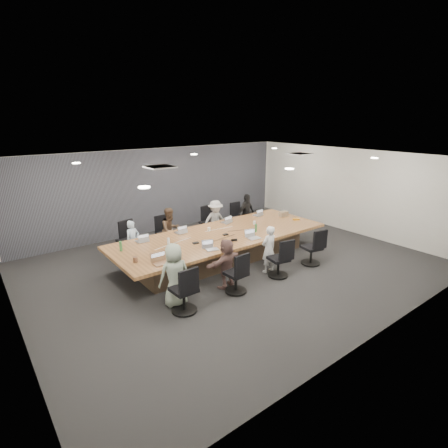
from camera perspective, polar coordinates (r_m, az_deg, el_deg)
floor at (r=9.37m, az=1.49°, el=-6.72°), size 10.00×8.00×0.00m
ceiling at (r=8.63m, az=1.64°, el=10.54°), size 10.00×8.00×0.00m
wall_back at (r=12.19m, az=-10.38°, el=5.54°), size 10.00×0.00×2.80m
wall_front at (r=6.47m, az=24.52°, el=-6.17°), size 10.00×0.00×2.80m
wall_left at (r=7.09m, az=-31.90°, el=-5.29°), size 0.00×8.00×2.80m
wall_right at (r=12.58m, az=19.67°, el=5.18°), size 0.00×8.00×2.80m
curtain at (r=12.12m, az=-10.20°, el=5.49°), size 9.80×0.04×2.80m
conference_table at (r=9.59m, az=-0.36°, el=-3.57°), size 6.00×2.20×0.74m
chair_0 at (r=10.08m, az=-15.36°, el=-3.02°), size 0.69×0.69×0.85m
chair_1 at (r=10.54m, az=-9.57°, el=-1.98°), size 0.52×0.52×0.77m
chair_2 at (r=11.31m, az=-2.43°, el=-0.16°), size 0.68×0.68×0.86m
chair_3 at (r=12.07m, az=2.53°, el=0.64°), size 0.54×0.54×0.74m
chair_4 at (r=7.16m, az=-6.58°, el=-11.17°), size 0.57×0.57×0.82m
chair_5 at (r=7.86m, az=1.97°, el=-8.59°), size 0.54×0.54×0.76m
chair_6 at (r=8.70m, az=8.88°, el=-6.11°), size 0.61×0.61×0.77m
chair_7 at (r=9.58m, az=14.08°, el=-4.19°), size 0.62×0.62×0.78m
person_0 at (r=9.72m, az=-14.64°, el=-2.76°), size 0.48×0.37×1.15m
laptop_0 at (r=9.18m, az=-13.36°, el=-2.69°), size 0.29×0.21×0.02m
person_1 at (r=10.15m, az=-8.72°, el=-1.00°), size 0.71×0.59×1.33m
laptop_1 at (r=9.67m, az=-7.16°, el=-1.33°), size 0.30×0.21×0.02m
person_2 at (r=10.97m, az=-1.39°, el=0.51°), size 0.91×0.62×1.31m
laptop_2 at (r=10.52m, az=0.36°, el=0.33°), size 0.36×0.28×0.02m
person_3 at (r=11.73m, az=3.64°, el=1.68°), size 0.84×0.48×1.34m
laptop_3 at (r=11.31m, az=5.47°, el=1.46°), size 0.33×0.25×0.02m
person_4 at (r=7.31m, az=-8.08°, el=-8.26°), size 0.71×0.51×1.35m
laptop_4 at (r=7.73m, az=-10.14°, el=-6.33°), size 0.36×0.25×0.02m
person_5 at (r=8.03m, az=0.39°, el=-6.42°), size 1.13×0.58×1.17m
laptop_5 at (r=8.37m, az=-1.92°, el=-4.18°), size 0.33×0.27×0.02m
person_6 at (r=8.84m, az=7.31°, el=-4.11°), size 0.44×0.29×1.22m
laptop_6 at (r=9.17m, az=4.94°, el=-2.31°), size 0.34×0.25×0.02m
bottle_green_left at (r=8.61m, az=-16.51°, el=-3.49°), size 0.08×0.08×0.24m
bottle_green_right at (r=9.65m, az=5.22°, el=-0.66°), size 0.08×0.08×0.23m
bottle_clear at (r=8.63m, az=-9.04°, el=-2.99°), size 0.09×0.09×0.23m
cup_white_far at (r=9.72m, az=-2.47°, el=-0.86°), size 0.09×0.09×0.10m
cup_white_near at (r=10.37m, az=4.97°, el=0.24°), size 0.08×0.08×0.09m
mug_brown at (r=7.92m, az=-14.29°, el=-5.62°), size 0.10×0.10×0.12m
mic_left at (r=8.80m, az=-4.65°, el=-3.10°), size 0.17×0.13×0.03m
mic_right at (r=9.39m, az=0.26°, el=-1.72°), size 0.15×0.11×0.03m
stapler at (r=8.94m, az=1.67°, el=-2.63°), size 0.16×0.10×0.06m
canvas_bag at (r=11.32m, az=9.69°, el=1.65°), size 0.29×0.19×0.15m
snack_packet at (r=11.00m, az=11.69°, el=0.78°), size 0.22×0.18×0.04m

